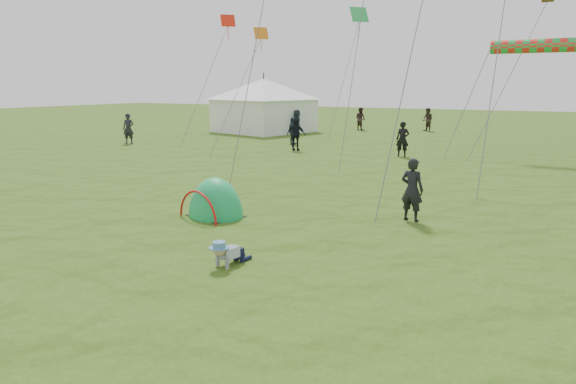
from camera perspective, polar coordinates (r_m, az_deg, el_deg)
The scene contains 20 objects.
ground at distance 9.97m, azimuth -7.93°, elevation -8.47°, with size 140.00×140.00×0.00m, color #2D5512.
crawling_toddler at distance 10.04m, azimuth -6.80°, elevation -6.66°, with size 0.49×0.71×0.54m, color black, non-canonical shape.
popup_tent at distance 13.86m, azimuth -8.02°, elevation -2.67°, with size 1.61×1.32×2.08m, color #039142.
standing_adult at distance 13.47m, azimuth 13.62°, elevation 0.25°, with size 0.59×0.39×1.63m, color black.
event_marquee at distance 38.61m, azimuth -2.70°, elevation 9.79°, with size 6.11×6.11×4.20m, color white, non-canonical shape.
crowd_person_0 at distance 25.71m, azimuth 12.62°, elevation 5.75°, with size 0.62×0.41×1.71m, color black.
crowd_person_1 at distance 40.41m, azimuth 15.26°, elevation 7.75°, with size 0.86×0.67×1.76m, color #372C25.
crowd_person_2 at distance 30.31m, azimuth 0.49°, elevation 6.80°, with size 0.94×0.39×1.60m, color #202E39.
crowd_person_4 at distance 49.92m, azimuth -4.55°, elevation 8.83°, with size 0.87×0.57×1.79m, color #2F261E.
crowd_person_5 at distance 36.75m, azimuth 1.00°, elevation 7.78°, with size 1.61×0.51×1.73m, color #25313C.
crowd_person_6 at distance 45.88m, azimuth -3.66°, elevation 8.56°, with size 0.64×0.42×1.74m, color black.
crowd_person_7 at distance 40.52m, azimuth 8.04°, elevation 8.06°, with size 0.86×0.67×1.76m, color #372824.
crowd_person_8 at distance 27.43m, azimuth 0.89°, elevation 6.40°, with size 1.01×0.42×1.72m, color black.
crowd_person_11 at distance 42.34m, azimuth -2.48°, elevation 8.22°, with size 1.49×0.48×1.61m, color #2F364C.
crowd_person_12 at distance 32.20m, azimuth -17.31°, elevation 6.74°, with size 0.65×0.43×1.80m, color black.
crowd_person_13 at distance 42.77m, azimuth -0.17°, elevation 8.29°, with size 0.80×0.62×1.65m, color #45312F.
rainbow_tube_kite at distance 27.32m, azimuth 27.96°, elevation 14.21°, with size 0.64×0.64×5.91m, color red.
diamond_kite_0 at distance 33.70m, azimuth -6.69°, elevation 18.40°, with size 0.89×0.89×0.00m, color red.
diamond_kite_1 at distance 29.50m, azimuth -3.01°, elevation 17.21°, with size 0.77×0.77×0.00m, color orange.
diamond_kite_9 at distance 37.71m, azimuth 7.93°, elevation 18.95°, with size 1.23×1.23×0.00m, color green.
Camera 1 is at (5.57, -7.52, 3.43)m, focal length 32.00 mm.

